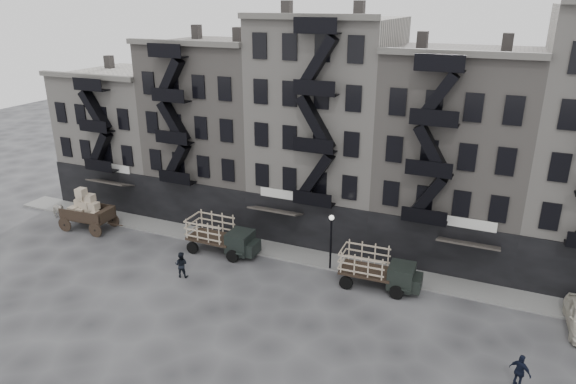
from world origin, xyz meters
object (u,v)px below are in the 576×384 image
at_px(stake_truck_west, 221,233).
at_px(stake_truck_east, 378,267).
at_px(pedestrian_west, 76,213).
at_px(pedestrian_mid, 181,265).
at_px(policeman, 520,372).
at_px(wagon, 86,206).
at_px(horse, 58,210).

height_order(stake_truck_west, stake_truck_east, stake_truck_west).
xyz_separation_m(stake_truck_west, stake_truck_east, (12.22, -0.19, -0.06)).
bearing_deg(pedestrian_west, stake_truck_west, -14.69).
xyz_separation_m(pedestrian_mid, policeman, (21.79, -2.46, 0.01)).
relative_size(wagon, stake_truck_east, 0.82).
bearing_deg(stake_truck_east, policeman, -38.65).
xyz_separation_m(wagon, pedestrian_mid, (11.91, -3.56, -1.16)).
bearing_deg(pedestrian_mid, wagon, -31.22).
distance_m(wagon, pedestrian_mid, 12.49).
relative_size(horse, policeman, 0.95).
bearing_deg(stake_truck_west, stake_truck_east, -0.99).
xyz_separation_m(wagon, pedestrian_west, (-1.94, 0.65, -1.29)).
distance_m(horse, pedestrian_mid, 16.48).
bearing_deg(horse, pedestrian_mid, -99.86).
relative_size(stake_truck_east, pedestrian_west, 3.36).
bearing_deg(horse, policeman, -95.19).
bearing_deg(pedestrian_west, pedestrian_mid, -32.05).
distance_m(horse, wagon, 4.29).
distance_m(horse, stake_truck_west, 16.64).
distance_m(pedestrian_west, pedestrian_mid, 14.48).
bearing_deg(policeman, pedestrian_mid, 20.59).
distance_m(wagon, stake_truck_east, 24.81).
bearing_deg(stake_truck_east, pedestrian_mid, -164.35).
height_order(horse, policeman, policeman).
relative_size(wagon, pedestrian_west, 2.76).
bearing_deg(policeman, stake_truck_west, 9.21).
height_order(horse, wagon, wagon).
xyz_separation_m(horse, stake_truck_east, (28.83, -0.03, 0.77)).
bearing_deg(pedestrian_mid, stake_truck_east, -176.81).
height_order(pedestrian_mid, policeman, policeman).
height_order(horse, stake_truck_west, stake_truck_west).
distance_m(wagon, pedestrian_west, 2.42).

